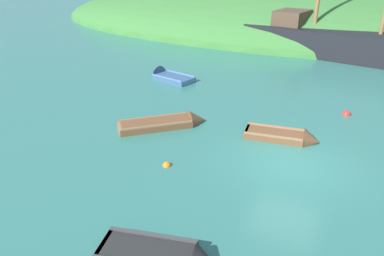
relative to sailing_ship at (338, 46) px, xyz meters
The scene contains 8 objects.
ground_plane 17.67m from the sailing_ship, 87.84° to the right, with size 120.00×120.00×0.00m, color #2D6B60.
shore_hill 13.38m from the sailing_ship, 122.83° to the left, with size 53.95×26.99×8.10m, color #387033.
sailing_ship is the anchor object (origin of this frame).
rowboat_portside 15.73m from the sailing_ship, 89.76° to the right, with size 3.07×1.45×0.99m.
rowboat_near_dock 13.75m from the sailing_ship, 127.98° to the right, with size 3.15×1.85×1.23m.
rowboat_outer_right 17.39m from the sailing_ship, 106.17° to the right, with size 3.49×3.41×0.98m.
buoy_red 11.99m from the sailing_ship, 80.72° to the right, with size 0.40×0.40×0.40m, color red.
buoy_orange 19.97m from the sailing_ship, 99.34° to the right, with size 0.30×0.30×0.30m, color orange.
Camera 1 is at (1.97, -11.66, 6.68)m, focal length 34.34 mm.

